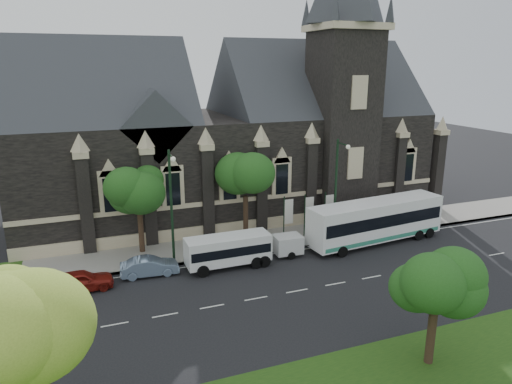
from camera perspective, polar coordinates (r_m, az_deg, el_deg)
name	(u,v)px	position (r m, az deg, el deg)	size (l,w,h in m)	color
ground	(256,299)	(31.47, 0.00, -12.95)	(160.00, 160.00, 0.00)	black
sidewalk	(216,247)	(39.63, -4.89, -6.69)	(80.00, 5.00, 0.15)	gray
museum	(238,133)	(47.59, -2.25, 7.22)	(40.00, 17.70, 29.90)	black
tree_park_near	(41,305)	(19.25, -24.90, -12.48)	(4.42, 4.42, 8.56)	black
tree_park_east	(438,279)	(25.23, 21.40, -9.91)	(3.40, 3.40, 6.28)	black
tree_walk_right	(247,174)	(39.91, -1.12, 2.19)	(4.08, 4.08, 7.80)	black
tree_walk_left	(140,185)	(37.96, -14.04, 0.90)	(3.91, 3.91, 7.64)	black
street_lamp_near	(337,185)	(39.71, 9.93, 0.84)	(0.36, 1.88, 9.00)	black
street_lamp_mid	(172,202)	(34.92, -10.31, -1.21)	(0.36, 1.88, 9.00)	black
banner_flag_left	(287,214)	(40.43, 3.83, -2.73)	(0.90, 0.10, 4.00)	black
banner_flag_center	(308,212)	(41.27, 6.36, -2.41)	(0.90, 0.10, 4.00)	black
banner_flag_right	(328,209)	(42.18, 8.79, -2.10)	(0.90, 0.10, 4.00)	black
tour_coach	(376,220)	(41.22, 14.53, -3.38)	(12.92, 4.01, 3.71)	white
shuttle_bus	(228,249)	(35.42, -3.40, -7.03)	(6.45, 2.35, 2.48)	white
box_trailer	(288,244)	(37.66, 3.91, -6.42)	(3.21, 1.88, 1.70)	silver
sedan	(150,266)	(35.20, -12.93, -8.90)	(1.46, 4.20, 1.38)	#7B93B1
car_far_red	(80,281)	(34.25, -20.78, -10.18)	(1.75, 4.35, 1.48)	maroon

